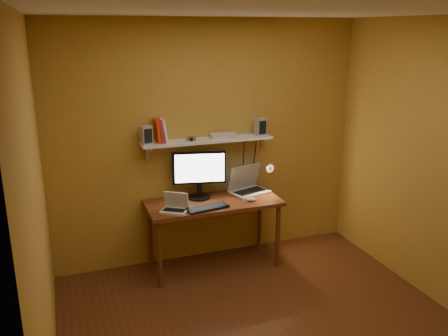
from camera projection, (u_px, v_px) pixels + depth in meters
name	position (u px, v px, depth m)	size (l,w,h in m)	color
room	(273.00, 188.00, 3.66)	(3.44, 3.24, 2.64)	#5D2C18
desk	(214.00, 209.00, 4.98)	(1.40, 0.60, 0.75)	maroon
wall_shelf	(207.00, 140.00, 4.96)	(1.40, 0.25, 0.21)	silver
monitor	(199.00, 172.00, 4.97)	(0.56, 0.28, 0.51)	black
laptop	(247.00, 185.00, 5.22)	(0.48, 0.40, 0.30)	#979AA0
netbook	(175.00, 206.00, 4.67)	(0.31, 0.29, 0.19)	silver
keyboard	(208.00, 208.00, 4.74)	(0.43, 0.14, 0.02)	black
mouse	(252.00, 199.00, 4.95)	(0.10, 0.06, 0.04)	silver
desk_lamp	(266.00, 173.00, 5.22)	(0.09, 0.23, 0.38)	silver
speaker_left	(146.00, 135.00, 4.71)	(0.10, 0.10, 0.18)	#979AA0
speaker_right	(260.00, 127.00, 5.11)	(0.10, 0.10, 0.18)	#979AA0
books	(160.00, 131.00, 4.78)	(0.12, 0.16, 0.24)	red
shelf_camera	(191.00, 139.00, 4.82)	(0.10, 0.05, 0.06)	silver
router	(224.00, 136.00, 4.99)	(0.27, 0.18, 0.05)	silver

